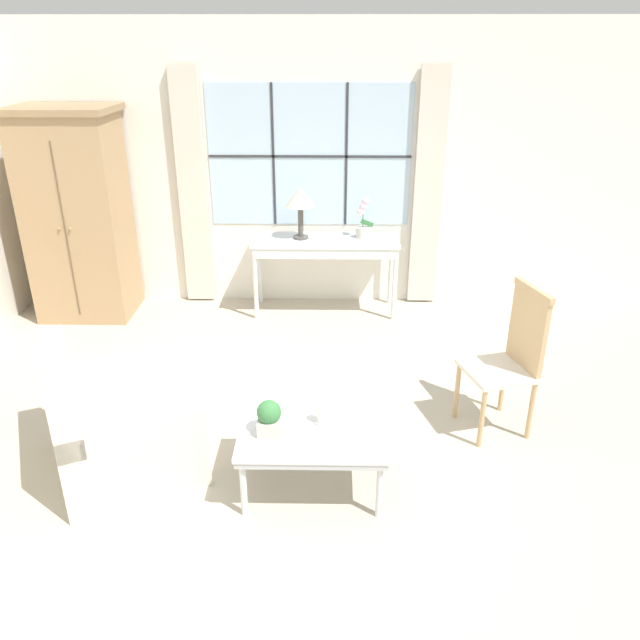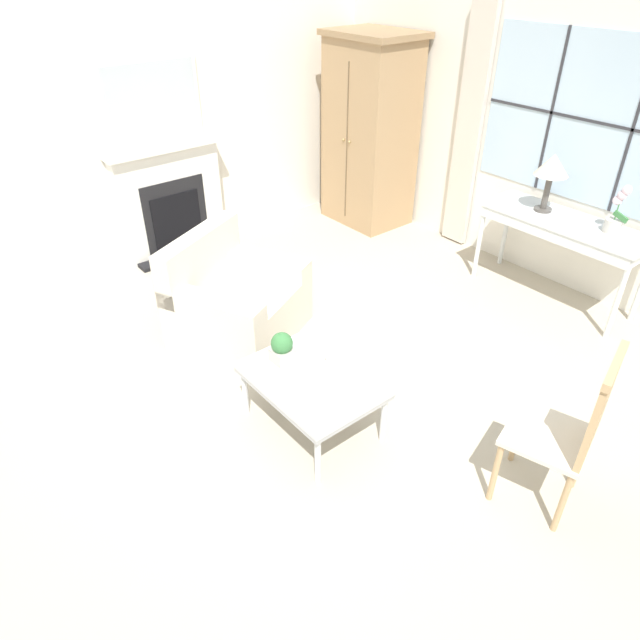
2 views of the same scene
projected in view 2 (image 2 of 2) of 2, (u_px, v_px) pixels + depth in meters
ground_plane at (314, 410)px, 4.06m from camera, size 14.00×14.00×0.00m
wall_back_windowed at (588, 137)px, 4.88m from camera, size 7.20×0.14×2.80m
wall_left at (167, 112)px, 5.56m from camera, size 0.06×7.20×2.80m
fireplace at (169, 193)px, 5.81m from camera, size 0.34×1.18×1.92m
armoire at (370, 132)px, 6.33m from camera, size 0.96×0.73×2.04m
console_table at (564, 228)px, 4.99m from camera, size 1.46×0.50×0.78m
table_lamp at (552, 168)px, 4.89m from camera, size 0.29×0.29×0.51m
potted_orchid at (616, 214)px, 4.64m from camera, size 0.18×0.14×0.41m
armchair_upholstered at (236, 304)px, 4.72m from camera, size 1.20×1.25×0.86m
side_chair_wooden at (572, 426)px, 3.07m from camera, size 0.54×0.54×1.09m
coffee_table at (312, 382)px, 3.72m from camera, size 0.90×0.65×0.43m
potted_plant_small at (282, 348)px, 3.78m from camera, size 0.15×0.15×0.22m
pillar_candle at (326, 369)px, 3.65m from camera, size 0.10×0.10×0.16m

